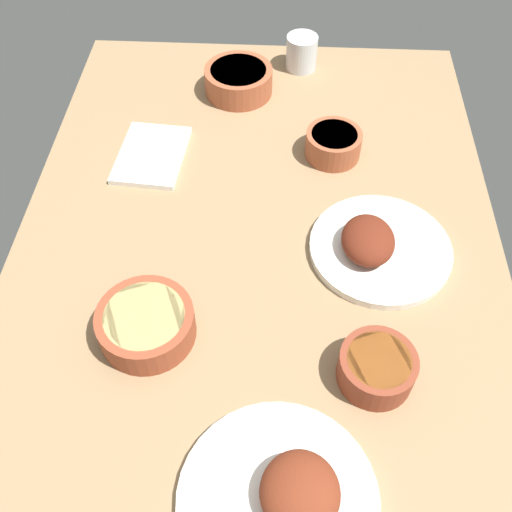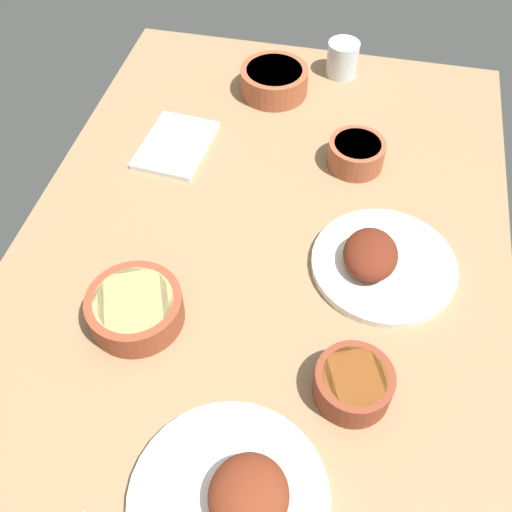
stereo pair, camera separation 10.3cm
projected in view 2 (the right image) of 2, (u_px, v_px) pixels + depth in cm
name	position (u px, v px, depth cm)	size (l,w,h in cm)	color
dining_table	(256.00, 270.00, 106.28)	(140.00, 90.00, 4.00)	#937551
plate_far_side	(379.00, 261.00, 102.49)	(25.64, 25.64, 6.70)	white
plate_center_main	(236.00, 498.00, 77.48)	(27.39, 27.39, 7.40)	white
bowl_pasta	(135.00, 308.00, 95.14)	(15.70, 15.70, 5.54)	brown
bowl_sauce	(356.00, 153.00, 118.45)	(11.49, 11.49, 5.57)	#A35133
bowl_potatoes	(274.00, 80.00, 133.56)	(15.50, 15.50, 6.00)	#A35133
bowl_soup	(353.00, 383.00, 86.76)	(11.82, 11.82, 5.62)	brown
water_tumbler	(342.00, 59.00, 137.54)	(7.42, 7.42, 8.03)	silver
folded_napkin	(176.00, 145.00, 123.61)	(18.37, 13.25, 1.20)	white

